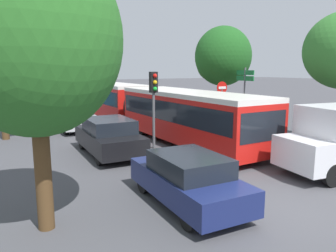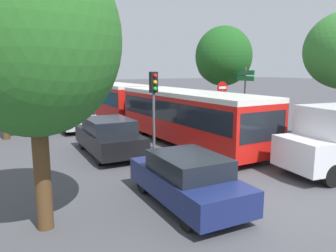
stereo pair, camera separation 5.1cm
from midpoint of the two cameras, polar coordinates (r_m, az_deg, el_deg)
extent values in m
plane|color=#47474C|center=(9.12, 17.57, -13.27)|extent=(200.00, 200.00, 0.00)
cube|color=red|center=(15.49, 3.52, 1.58)|extent=(2.78, 9.40, 2.01)
cube|color=black|center=(15.44, 3.54, 2.91)|extent=(2.79, 9.03, 0.88)
cube|color=silver|center=(15.37, 3.57, 5.66)|extent=(2.78, 9.40, 0.20)
cube|color=red|center=(23.28, -8.82, 4.28)|extent=(2.69, 6.46, 2.01)
cube|color=black|center=(23.25, -8.85, 5.17)|extent=(2.70, 6.20, 0.88)
cube|color=silver|center=(23.20, -8.90, 7.00)|extent=(2.69, 6.46, 0.20)
cylinder|color=black|center=(19.93, -4.85, 3.43)|extent=(1.88, 1.04, 1.85)
cube|color=black|center=(11.96, 16.08, -0.10)|extent=(2.21, 0.16, 1.08)
cylinder|color=black|center=(14.02, 13.97, -2.85)|extent=(0.32, 0.99, 0.98)
cylinder|color=black|center=(12.66, 7.15, -4.00)|extent=(0.32, 0.99, 0.98)
cylinder|color=black|center=(18.65, 1.02, 0.58)|extent=(0.32, 0.99, 0.98)
cylinder|color=black|center=(17.65, -4.80, 0.01)|extent=(0.32, 0.99, 0.98)
cylinder|color=black|center=(23.78, -6.42, 2.55)|extent=(0.32, 0.99, 0.98)
cylinder|color=black|center=(23.00, -11.20, 2.17)|extent=(0.32, 0.99, 0.98)
cube|color=teal|center=(34.03, -21.47, 5.45)|extent=(3.03, 11.52, 1.99)
cube|color=black|center=(34.01, -21.51, 6.05)|extent=(3.02, 10.95, 0.83)
cube|color=silver|center=(33.98, -21.59, 7.28)|extent=(3.03, 11.52, 0.20)
cylinder|color=black|center=(37.77, -23.54, 4.51)|extent=(0.34, 1.01, 0.99)
cylinder|color=black|center=(37.94, -20.33, 4.74)|extent=(0.34, 1.01, 0.99)
cylinder|color=black|center=(30.61, -22.77, 3.49)|extent=(0.34, 1.01, 0.99)
cylinder|color=black|center=(30.82, -18.82, 3.77)|extent=(0.34, 1.01, 0.99)
cube|color=navy|center=(8.71, 3.22, -9.97)|extent=(1.77, 3.95, 0.63)
cube|color=black|center=(8.46, 3.58, -6.61)|extent=(1.58, 2.09, 0.48)
cylinder|color=black|center=(9.56, -4.33, -9.82)|extent=(0.22, 0.60, 0.60)
cylinder|color=black|center=(10.15, 2.99, -8.61)|extent=(0.22, 0.60, 0.60)
cylinder|color=black|center=(7.49, 3.49, -15.58)|extent=(0.22, 0.60, 0.60)
cylinder|color=black|center=(8.23, 12.07, -13.36)|extent=(0.22, 0.60, 0.60)
cube|color=black|center=(13.82, -10.38, -2.35)|extent=(1.97, 4.40, 0.70)
cube|color=black|center=(13.61, -10.33, 0.13)|extent=(1.76, 2.33, 0.54)
cylinder|color=black|center=(15.01, -14.74, -2.67)|extent=(0.25, 0.67, 0.66)
cylinder|color=black|center=(15.41, -9.12, -2.15)|extent=(0.25, 0.67, 0.66)
cylinder|color=black|center=(12.38, -11.87, -5.22)|extent=(0.25, 0.67, 0.66)
cylinder|color=black|center=(12.86, -5.20, -4.47)|extent=(0.25, 0.67, 0.66)
cube|color=#B7BABF|center=(19.94, -15.99, 1.16)|extent=(1.95, 4.35, 0.70)
cube|color=black|center=(19.76, -16.02, 2.88)|extent=(1.74, 2.30, 0.53)
cylinder|color=black|center=(21.20, -18.73, 0.73)|extent=(0.24, 0.66, 0.66)
cylinder|color=black|center=(21.47, -14.69, 1.05)|extent=(0.24, 0.66, 0.66)
cylinder|color=black|center=(18.51, -17.41, -0.46)|extent=(0.24, 0.66, 0.66)
cylinder|color=black|center=(18.83, -12.82, -0.09)|extent=(0.24, 0.66, 0.66)
cube|color=silver|center=(11.28, 22.21, -4.58)|extent=(1.13, 2.00, 1.00)
cylinder|color=black|center=(11.13, 26.55, -7.65)|extent=(0.74, 0.33, 0.72)
cylinder|color=black|center=(12.26, 20.70, -5.68)|extent=(0.74, 0.33, 0.72)
cylinder|color=#56595E|center=(14.42, -2.62, 2.66)|extent=(0.12, 0.12, 3.40)
cube|color=black|center=(14.32, -2.66, 7.63)|extent=(0.32, 0.24, 0.90)
sphere|color=red|center=(14.18, -2.39, 8.74)|extent=(0.18, 0.18, 0.18)
sphere|color=#EAAD14|center=(14.18, -2.38, 7.61)|extent=(0.18, 0.18, 0.18)
sphere|color=green|center=(14.20, -2.37, 6.48)|extent=(0.18, 0.18, 0.18)
cylinder|color=#56595E|center=(18.95, 9.19, 2.76)|extent=(0.08, 0.08, 2.40)
cylinder|color=red|center=(18.83, 9.30, 6.60)|extent=(0.70, 0.03, 0.70)
cube|color=white|center=(18.82, 9.34, 6.59)|extent=(0.50, 0.04, 0.14)
cylinder|color=#56595E|center=(20.26, 13.05, 4.80)|extent=(0.10, 0.10, 3.60)
cube|color=#197A38|center=(20.19, 13.22, 9.04)|extent=(0.13, 1.40, 0.28)
cube|color=#197A38|center=(20.20, 13.18, 8.08)|extent=(0.13, 1.40, 0.28)
cylinder|color=#51381E|center=(7.68, -21.10, -7.51)|extent=(0.35, 0.35, 2.62)
ellipsoid|color=#286623|center=(7.38, -22.50, 13.94)|extent=(3.60, 3.60, 4.04)
ellipsoid|color=#1E561E|center=(7.36, -24.05, 9.11)|extent=(2.16, 2.16, 2.22)
cylinder|color=#51381E|center=(18.32, -26.76, 2.14)|extent=(0.35, 0.35, 2.76)
ellipsoid|color=#286623|center=(17.93, -25.63, 9.52)|extent=(2.39, 2.39, 2.29)
cylinder|color=#51381E|center=(22.29, 9.29, 4.45)|extent=(0.31, 0.31, 2.89)
ellipsoid|color=#1E561E|center=(22.21, 9.50, 11.91)|extent=(3.70, 3.70, 3.87)
ellipsoid|color=#286623|center=(22.22, 7.89, 10.45)|extent=(2.22, 2.22, 2.13)
camera|label=1|loc=(0.03, -90.11, -0.02)|focal=35.00mm
camera|label=2|loc=(0.03, 89.89, 0.02)|focal=35.00mm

